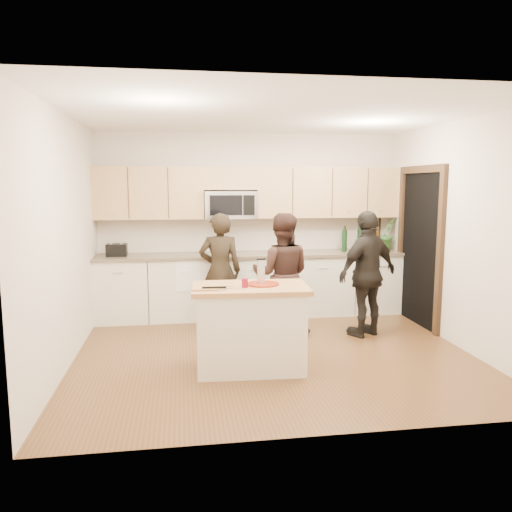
{
  "coord_description": "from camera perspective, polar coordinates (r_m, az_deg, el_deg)",
  "views": [
    {
      "loc": [
        -1.03,
        -5.53,
        1.93
      ],
      "look_at": [
        -0.15,
        0.35,
        1.09
      ],
      "focal_mm": 35.0,
      "sensor_mm": 36.0,
      "label": 1
    }
  ],
  "objects": [
    {
      "name": "floor",
      "position": [
        5.95,
        1.92,
        -10.9
      ],
      "size": [
        4.5,
        4.5,
        0.0
      ],
      "primitive_type": "plane",
      "color": "brown",
      "rests_on": "ground"
    },
    {
      "name": "room_shell",
      "position": [
        5.63,
        2.01,
        6.01
      ],
      "size": [
        4.52,
        4.02,
        2.71
      ],
      "color": "beige",
      "rests_on": "ground"
    },
    {
      "name": "back_cabinetry",
      "position": [
        7.44,
        -0.44,
        -3.26
      ],
      "size": [
        4.5,
        0.66,
        0.94
      ],
      "color": "silver",
      "rests_on": "ground"
    },
    {
      "name": "upper_cabinetry",
      "position": [
        7.44,
        -0.36,
        7.39
      ],
      "size": [
        4.5,
        0.33,
        0.75
      ],
      "color": "tan",
      "rests_on": "ground"
    },
    {
      "name": "microwave",
      "position": [
        7.37,
        -2.97,
        5.87
      ],
      "size": [
        0.76,
        0.41,
        0.4
      ],
      "color": "silver",
      "rests_on": "ground"
    },
    {
      "name": "doorway",
      "position": [
        7.25,
        18.22,
        1.53
      ],
      "size": [
        0.06,
        1.25,
        2.2
      ],
      "color": "black",
      "rests_on": "ground"
    },
    {
      "name": "framed_picture",
      "position": [
        8.11,
        13.04,
        3.26
      ],
      "size": [
        0.3,
        0.03,
        0.38
      ],
      "color": "black",
      "rests_on": "ground"
    },
    {
      "name": "dish_towel",
      "position": [
        7.12,
        -7.82,
        -1.15
      ],
      "size": [
        0.34,
        0.6,
        0.48
      ],
      "color": "white",
      "rests_on": "ground"
    },
    {
      "name": "island",
      "position": [
        5.29,
        -0.67,
        -8.16
      ],
      "size": [
        1.23,
        0.76,
        0.9
      ],
      "rotation": [
        0.0,
        0.0,
        -0.05
      ],
      "color": "silver",
      "rests_on": "ground"
    },
    {
      "name": "red_plate",
      "position": [
        5.24,
        0.8,
        -3.21
      ],
      "size": [
        0.34,
        0.34,
        0.02
      ],
      "primitive_type": "cylinder",
      "color": "maroon",
      "rests_on": "island"
    },
    {
      "name": "box_grater",
      "position": [
        5.24,
        0.57,
        -1.63
      ],
      "size": [
        0.09,
        0.05,
        0.26
      ],
      "color": "silver",
      "rests_on": "red_plate"
    },
    {
      "name": "drink_glass",
      "position": [
        5.09,
        -1.3,
        -3.11
      ],
      "size": [
        0.07,
        0.07,
        0.09
      ],
      "primitive_type": "cylinder",
      "color": "maroon",
      "rests_on": "island"
    },
    {
      "name": "cutting_board",
      "position": [
        5.02,
        -5.86,
        -3.73
      ],
      "size": [
        0.25,
        0.19,
        0.02
      ],
      "primitive_type": "cube",
      "rotation": [
        0.0,
        0.0,
        -0.05
      ],
      "color": "#A68045",
      "rests_on": "island"
    },
    {
      "name": "tongs",
      "position": [
        4.98,
        -4.81,
        -3.6
      ],
      "size": [
        0.24,
        0.04,
        0.02
      ],
      "primitive_type": "cube",
      "rotation": [
        0.0,
        0.0,
        -0.05
      ],
      "color": "black",
      "rests_on": "cutting_board"
    },
    {
      "name": "knife",
      "position": [
        5.05,
        -3.76,
        -3.51
      ],
      "size": [
        0.22,
        0.03,
        0.01
      ],
      "primitive_type": "cube",
      "rotation": [
        0.0,
        0.0,
        -0.05
      ],
      "color": "silver",
      "rests_on": "cutting_board"
    },
    {
      "name": "toaster",
      "position": [
        7.31,
        -15.63,
        0.66
      ],
      "size": [
        0.28,
        0.2,
        0.18
      ],
      "color": "black",
      "rests_on": "back_cabinetry"
    },
    {
      "name": "bottle_cluster",
      "position": [
        7.77,
        11.87,
        1.9
      ],
      "size": [
        0.62,
        0.33,
        0.42
      ],
      "color": "black",
      "rests_on": "back_cabinetry"
    },
    {
      "name": "orchid",
      "position": [
        7.93,
        14.73,
        2.45
      ],
      "size": [
        0.35,
        0.34,
        0.5
      ],
      "primitive_type": "imported",
      "rotation": [
        0.0,
        0.0,
        0.64
      ],
      "color": "#32692A",
      "rests_on": "back_cabinetry"
    },
    {
      "name": "woman_left",
      "position": [
        6.78,
        -4.13,
        -1.69
      ],
      "size": [
        0.6,
        0.41,
        1.57
      ],
      "primitive_type": "imported",
      "rotation": [
        0.0,
        0.0,
        3.07
      ],
      "color": "black",
      "rests_on": "ground"
    },
    {
      "name": "woman_center",
      "position": [
        6.44,
        2.93,
        -2.13
      ],
      "size": [
        0.89,
        0.76,
        1.59
      ],
      "primitive_type": "imported",
      "rotation": [
        0.0,
        0.0,
        2.91
      ],
      "color": "black",
      "rests_on": "ground"
    },
    {
      "name": "woman_right",
      "position": [
        6.54,
        12.63,
        -2.0
      ],
      "size": [
        1.03,
        0.77,
        1.62
      ],
      "primitive_type": "imported",
      "rotation": [
        0.0,
        0.0,
        3.59
      ],
      "color": "black",
      "rests_on": "ground"
    }
  ]
}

